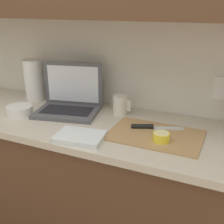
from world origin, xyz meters
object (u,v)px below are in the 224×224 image
(laptop, at_px, (70,100))
(lemon_half_cut, at_px, (161,137))
(bowl_white, at_px, (20,110))
(paper_towel_roll, at_px, (35,80))
(knife, at_px, (148,127))
(cutting_board, at_px, (155,135))
(measuring_cup, at_px, (120,105))

(laptop, height_order, lemon_half_cut, laptop)
(bowl_white, bearing_deg, paper_towel_roll, 108.50)
(laptop, height_order, knife, laptop)
(cutting_board, bearing_deg, bowl_white, -176.99)
(lemon_half_cut, height_order, bowl_white, same)
(bowl_white, relative_size, paper_towel_roll, 0.56)
(measuring_cup, height_order, bowl_white, measuring_cup)
(laptop, xyz_separation_m, paper_towel_roll, (-0.32, 0.09, 0.07))
(laptop, xyz_separation_m, cutting_board, (0.55, -0.13, -0.06))
(cutting_board, relative_size, paper_towel_roll, 1.67)
(cutting_board, relative_size, bowl_white, 3.00)
(laptop, xyz_separation_m, measuring_cup, (0.29, 0.07, -0.01))
(lemon_half_cut, bearing_deg, cutting_board, 128.02)
(knife, xyz_separation_m, lemon_half_cut, (0.09, -0.11, 0.01))
(laptop, relative_size, measuring_cup, 3.67)
(knife, distance_m, measuring_cup, 0.25)
(knife, distance_m, lemon_half_cut, 0.14)
(knife, relative_size, paper_towel_roll, 0.96)
(measuring_cup, relative_size, bowl_white, 0.75)
(cutting_board, distance_m, knife, 0.08)
(cutting_board, height_order, bowl_white, bowl_white)
(paper_towel_roll, bearing_deg, cutting_board, -13.80)
(measuring_cup, bearing_deg, laptop, -167.06)
(bowl_white, xyz_separation_m, paper_towel_roll, (-0.09, 0.25, 0.11))
(laptop, xyz_separation_m, bowl_white, (-0.23, -0.17, -0.04))
(lemon_half_cut, xyz_separation_m, measuring_cup, (-0.30, 0.25, 0.03))
(laptop, relative_size, bowl_white, 2.74)
(lemon_half_cut, distance_m, bowl_white, 0.83)
(knife, bearing_deg, lemon_half_cut, -72.07)
(paper_towel_roll, bearing_deg, knife, -11.05)
(laptop, distance_m, bowl_white, 0.29)
(knife, distance_m, paper_towel_roll, 0.84)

